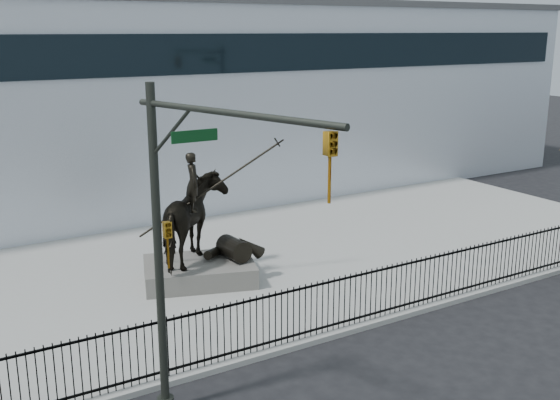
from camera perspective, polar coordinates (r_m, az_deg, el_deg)
ground at (r=18.22m, az=11.74°, el=-11.60°), size 120.00×120.00×0.00m
plaza at (r=23.35m, az=0.04°, el=-5.11°), size 30.00×12.00×0.15m
building at (r=33.96m, az=-11.50°, el=8.49°), size 44.00×14.00×9.00m
picket_fence at (r=18.70m, az=9.27°, el=-7.75°), size 22.10×0.10×1.50m
statue_plinth at (r=21.18m, az=-7.03°, el=-6.19°), size 3.99×3.30×0.64m
equestrian_statue at (r=20.66m, az=-6.99°, el=-1.85°), size 4.20×3.30×3.73m
traffic_signal_left at (r=12.72m, az=-8.28°, el=-3.52°), size 1.52×4.84×7.00m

